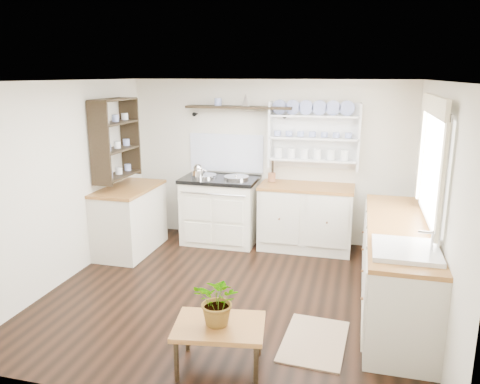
# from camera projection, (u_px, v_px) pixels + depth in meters

# --- Properties ---
(floor) EXTENTS (4.00, 3.80, 0.01)m
(floor) POSITION_uv_depth(u_px,v_px,m) (233.00, 293.00, 5.20)
(floor) COLOR black
(floor) RESTS_ON ground
(wall_back) EXTENTS (4.00, 0.02, 2.30)m
(wall_back) POSITION_uv_depth(u_px,v_px,m) (268.00, 161.00, 6.70)
(wall_back) COLOR beige
(wall_back) RESTS_ON ground
(wall_right) EXTENTS (0.02, 3.80, 2.30)m
(wall_right) POSITION_uv_depth(u_px,v_px,m) (436.00, 206.00, 4.43)
(wall_right) COLOR beige
(wall_right) RESTS_ON ground
(wall_left) EXTENTS (0.02, 3.80, 2.30)m
(wall_left) POSITION_uv_depth(u_px,v_px,m) (66.00, 182.00, 5.41)
(wall_left) COLOR beige
(wall_left) RESTS_ON ground
(ceiling) EXTENTS (4.00, 3.80, 0.01)m
(ceiling) POSITION_uv_depth(u_px,v_px,m) (232.00, 81.00, 4.64)
(ceiling) COLOR white
(ceiling) RESTS_ON wall_back
(window) EXTENTS (0.08, 1.55, 1.22)m
(window) POSITION_uv_depth(u_px,v_px,m) (432.00, 160.00, 4.48)
(window) COLOR white
(window) RESTS_ON wall_right
(aga_cooker) EXTENTS (1.06, 0.74, 0.98)m
(aga_cooker) POSITION_uv_depth(u_px,v_px,m) (220.00, 209.00, 6.71)
(aga_cooker) COLOR white
(aga_cooker) RESTS_ON floor
(back_cabinets) EXTENTS (1.27, 0.63, 0.90)m
(back_cabinets) POSITION_uv_depth(u_px,v_px,m) (306.00, 216.00, 6.44)
(back_cabinets) COLOR beige
(back_cabinets) RESTS_ON floor
(right_cabinets) EXTENTS (0.62, 2.43, 0.90)m
(right_cabinets) POSITION_uv_depth(u_px,v_px,m) (396.00, 266.00, 4.77)
(right_cabinets) COLOR beige
(right_cabinets) RESTS_ON floor
(belfast_sink) EXTENTS (0.55, 0.60, 0.45)m
(belfast_sink) POSITION_uv_depth(u_px,v_px,m) (405.00, 263.00, 3.98)
(belfast_sink) COLOR white
(belfast_sink) RESTS_ON right_cabinets
(left_cabinets) EXTENTS (0.62, 1.13, 0.90)m
(left_cabinets) POSITION_uv_depth(u_px,v_px,m) (130.00, 219.00, 6.35)
(left_cabinets) COLOR beige
(left_cabinets) RESTS_ON floor
(plate_rack) EXTENTS (1.20, 0.22, 0.90)m
(plate_rack) POSITION_uv_depth(u_px,v_px,m) (314.00, 135.00, 6.41)
(plate_rack) COLOR white
(plate_rack) RESTS_ON wall_back
(high_shelf) EXTENTS (1.50, 0.29, 0.16)m
(high_shelf) POSITION_uv_depth(u_px,v_px,m) (239.00, 108.00, 6.50)
(high_shelf) COLOR black
(high_shelf) RESTS_ON wall_back
(left_shelving) EXTENTS (0.28, 0.80, 1.05)m
(left_shelving) POSITION_uv_depth(u_px,v_px,m) (116.00, 138.00, 6.12)
(left_shelving) COLOR black
(left_shelving) RESTS_ON wall_left
(kettle) EXTENTS (0.18, 0.18, 0.22)m
(kettle) POSITION_uv_depth(u_px,v_px,m) (198.00, 172.00, 6.53)
(kettle) COLOR silver
(kettle) RESTS_ON aga_cooker
(utensil_crock) EXTENTS (0.11, 0.11, 0.12)m
(utensil_crock) POSITION_uv_depth(u_px,v_px,m) (272.00, 177.00, 6.52)
(utensil_crock) COLOR brown
(utensil_crock) RESTS_ON back_cabinets
(center_table) EXTENTS (0.80, 0.63, 0.39)m
(center_table) POSITION_uv_depth(u_px,v_px,m) (219.00, 329.00, 3.80)
(center_table) COLOR brown
(center_table) RESTS_ON floor
(potted_plant) EXTENTS (0.42, 0.38, 0.42)m
(potted_plant) POSITION_uv_depth(u_px,v_px,m) (219.00, 300.00, 3.74)
(potted_plant) COLOR #3F7233
(potted_plant) RESTS_ON center_table
(floor_rug) EXTENTS (0.60, 0.88, 0.02)m
(floor_rug) POSITION_uv_depth(u_px,v_px,m) (314.00, 341.00, 4.25)
(floor_rug) COLOR #82694B
(floor_rug) RESTS_ON floor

